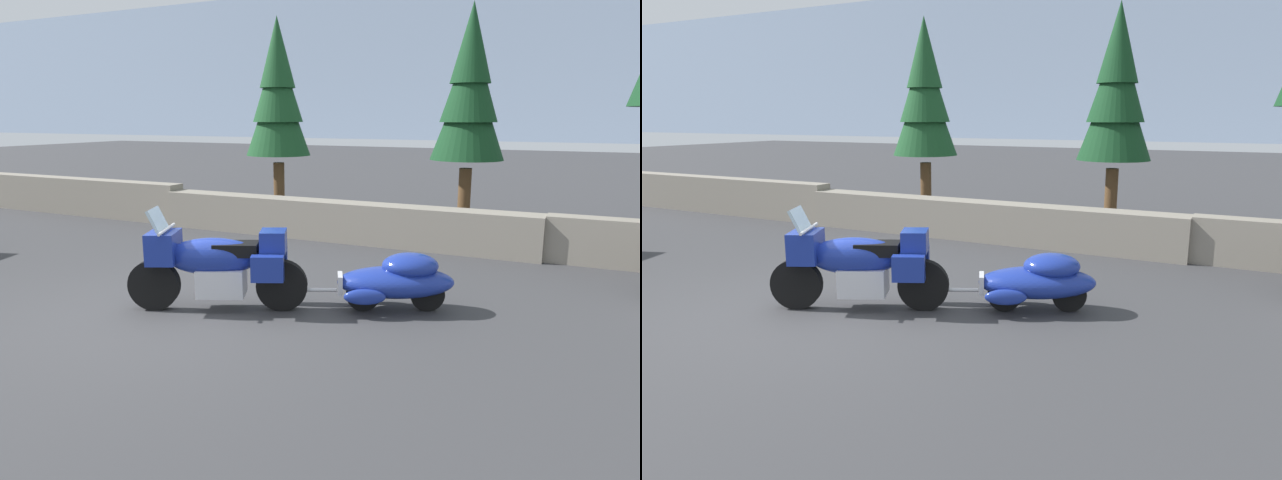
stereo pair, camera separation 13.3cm
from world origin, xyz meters
The scene contains 7 objects.
ground_plane centered at (0.00, 0.00, 0.00)m, with size 80.00×80.00×0.00m, color #38383A.
stone_guard_wall centered at (-0.48, 5.04, 0.42)m, with size 24.00×0.59×0.92m.
distant_ridgeline centered at (0.00, 95.01, 8.00)m, with size 240.00×80.00×16.00m, color #8C9EB7.
touring_motorcycle centered at (0.43, 0.42, 0.62)m, with size 2.16×1.31×1.33m.
car_shaped_trailer centered at (2.52, 1.39, 0.41)m, with size 2.15×1.26×0.76m.
pine_tree_secondary centered at (-2.25, 6.73, 2.96)m, with size 1.54×1.54×4.73m.
pine_tree_far_right centered at (2.17, 7.05, 2.97)m, with size 1.54×1.54×4.75m.
Camera 1 is at (4.71, -5.42, 2.46)m, focal length 32.30 mm.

